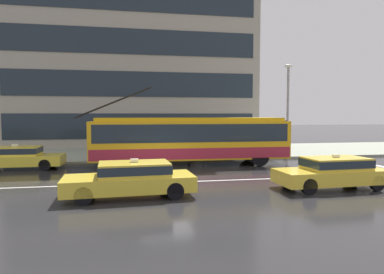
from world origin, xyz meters
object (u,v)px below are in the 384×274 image
Objects in this scene: pedestrian_at_shelter at (121,142)px; trolleybus at (191,139)px; pedestrian_approaching_curb at (171,140)px; taxi_oncoming_far at (333,171)px; pedestrian_walking_past at (189,142)px; pedestrian_waiting_by_pole at (136,144)px; taxi_queued_behind_bus at (17,157)px; bus_shelter at (177,128)px; street_lamp at (288,101)px; taxi_oncoming_near at (131,178)px.

trolleybus is at bearing -44.25° from pedestrian_at_shelter.
pedestrian_at_shelter is 3.54m from pedestrian_approaching_curb.
pedestrian_walking_past is at bearing 110.48° from taxi_oncoming_far.
pedestrian_waiting_by_pole is (-2.52, -2.03, -0.09)m from pedestrian_approaching_curb.
taxi_queued_behind_bus is 10.73m from pedestrian_walking_past.
bus_shelter is at bearing 95.94° from trolleybus.
street_lamp reaches higher than pedestrian_walking_past.
pedestrian_waiting_by_pole is (-7.79, 9.69, 0.39)m from taxi_oncoming_far.
trolleybus is 3.96m from pedestrian_waiting_by_pole.
taxi_oncoming_near is at bearing -103.50° from pedestrian_approaching_curb.
bus_shelter is at bearing 172.93° from street_lamp.
taxi_queued_behind_bus is at bearing -171.57° from street_lamp.
trolleybus reaches higher than taxi_oncoming_far.
pedestrian_walking_past is 3.91m from pedestrian_waiting_by_pole.
pedestrian_waiting_by_pole reaches higher than pedestrian_at_shelter.
pedestrian_at_shelter is at bearing 135.75° from trolleybus.
trolleybus is 2.61× the size of taxi_oncoming_near.
pedestrian_walking_past reaches higher than pedestrian_waiting_by_pole.
taxi_oncoming_near is (-3.52, -7.43, -0.86)m from trolleybus.
taxi_queued_behind_bus is 2.88× the size of pedestrian_at_shelter.
trolleybus reaches higher than taxi_oncoming_near.
taxi_oncoming_far is 12.44m from pedestrian_waiting_by_pole.
pedestrian_waiting_by_pole reaches higher than taxi_oncoming_far.
pedestrian_waiting_by_pole is at bearing 88.26° from taxi_oncoming_near.
pedestrian_waiting_by_pole reaches higher than taxi_queued_behind_bus.
street_lamp is at bearing 74.01° from taxi_oncoming_far.
bus_shelter reaches higher than taxi_oncoming_far.
taxi_queued_behind_bus is (-9.67, 0.04, -0.86)m from trolleybus.
pedestrian_waiting_by_pole is at bearing -178.28° from street_lamp.
pedestrian_waiting_by_pole is at bearing -61.63° from pedestrian_at_shelter.
bus_shelter is at bearing 73.97° from taxi_oncoming_near.
taxi_oncoming_near is 2.71× the size of pedestrian_approaching_curb.
pedestrian_approaching_curb is at bearing 2.48° from pedestrian_at_shelter.
pedestrian_walking_past is (-4.07, 10.89, 0.40)m from taxi_oncoming_far.
street_lamp reaches higher than trolleybus.
taxi_oncoming_near is 2.95× the size of pedestrian_at_shelter.
pedestrian_at_shelter is (-4.24, 4.13, -0.47)m from trolleybus.
taxi_oncoming_near is at bearing -110.27° from pedestrian_walking_past.
street_lamp is (6.94, -0.88, 2.84)m from pedestrian_walking_past.
pedestrian_at_shelter is 0.25× the size of street_lamp.
pedestrian_walking_past is (10.17, 3.41, 0.40)m from taxi_queued_behind_bus.
pedestrian_approaching_curb is 1.08× the size of pedestrian_waiting_by_pole.
pedestrian_at_shelter is 0.99× the size of pedestrian_walking_past.
pedestrian_waiting_by_pole is 0.25× the size of street_lamp.
taxi_oncoming_near is at bearing -115.34° from trolleybus.
pedestrian_walking_past is at bearing 18.55° from taxi_queued_behind_bus.
pedestrian_approaching_curb is at bearing 38.91° from pedestrian_waiting_by_pole.
street_lamp is at bearing -7.61° from pedestrian_at_shelter.
bus_shelter is at bearing 24.27° from pedestrian_waiting_by_pole.
bus_shelter is 2.45× the size of pedestrian_waiting_by_pole.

